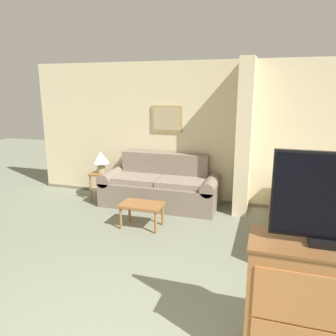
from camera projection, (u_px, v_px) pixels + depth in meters
name	position (u px, v px, depth m)	size (l,w,h in m)	color
wall_back	(215.00, 134.00, 5.99)	(7.34, 0.16, 2.60)	beige
wall_partition_pillar	(244.00, 138.00, 5.50)	(0.24, 0.59, 2.60)	beige
couch	(160.00, 188.00, 6.03)	(2.14, 0.84, 0.93)	gray
coffee_table	(142.00, 207.00, 5.05)	(0.65, 0.41, 0.38)	#996033
side_table	(102.00, 178.00, 6.31)	(0.37, 0.37, 0.54)	#996033
table_lamp	(101.00, 159.00, 6.22)	(0.33, 0.33, 0.41)	tan
tv_dresser	(318.00, 307.00, 2.45)	(1.07, 0.47, 1.01)	#996033
tv	(331.00, 200.00, 2.26)	(0.80, 0.16, 0.68)	black
bed	(335.00, 223.00, 4.57)	(1.75, 2.19, 0.56)	#996033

